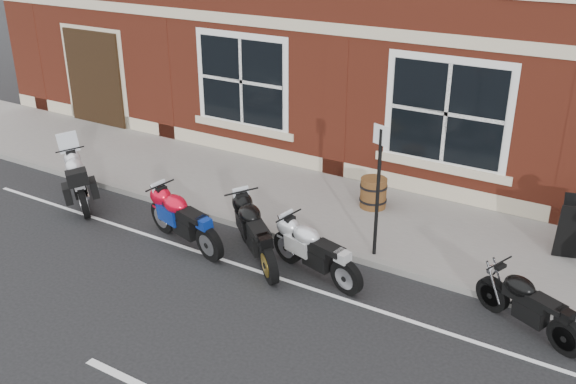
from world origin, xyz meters
name	(u,v)px	position (x,y,z in m)	size (l,w,h in m)	color
ground	(259,279)	(0.00, 0.00, 0.00)	(80.00, 80.00, 0.00)	black
sidewalk	(342,211)	(0.00, 3.00, 0.06)	(30.00, 3.00, 0.12)	slate
kerb	(302,242)	(0.00, 1.42, 0.06)	(30.00, 0.16, 0.12)	slate
moto_touring_silver	(80,178)	(-4.93, 0.62, 0.56)	(1.76, 1.35, 1.37)	black
moto_sport_red	(185,217)	(-1.84, 0.32, 0.55)	(2.09, 0.70, 0.96)	black
moto_sport_black	(257,230)	(-0.41, 0.56, 0.57)	(1.78, 1.52, 0.99)	black
moto_sport_silver	(316,249)	(0.74, 0.60, 0.51)	(1.95, 0.66, 0.90)	black
moto_naked_black	(529,301)	(4.12, 0.90, 0.48)	(1.73, 0.90, 0.84)	black
barrel_planter	(373,193)	(0.51, 3.39, 0.43)	(0.56, 0.56, 0.62)	#442D12
parking_sign	(378,182)	(1.36, 1.61, 1.49)	(0.32, 0.13, 2.37)	black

